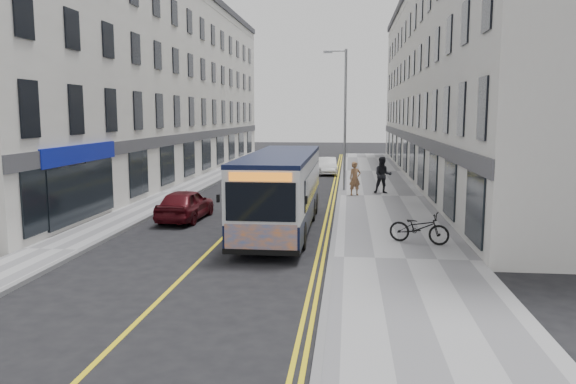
% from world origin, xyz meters
% --- Properties ---
extents(ground, '(140.00, 140.00, 0.00)m').
position_xyz_m(ground, '(0.00, 0.00, 0.00)').
color(ground, black).
rests_on(ground, ground).
extents(pavement_east, '(4.50, 64.00, 0.12)m').
position_xyz_m(pavement_east, '(6.25, 12.00, 0.06)').
color(pavement_east, '#979699').
rests_on(pavement_east, ground).
extents(pavement_west, '(2.00, 64.00, 0.12)m').
position_xyz_m(pavement_west, '(-5.00, 12.00, 0.06)').
color(pavement_west, '#979699').
rests_on(pavement_west, ground).
extents(kerb_east, '(0.18, 64.00, 0.13)m').
position_xyz_m(kerb_east, '(4.00, 12.00, 0.07)').
color(kerb_east, slate).
rests_on(kerb_east, ground).
extents(kerb_west, '(0.18, 64.00, 0.13)m').
position_xyz_m(kerb_west, '(-4.00, 12.00, 0.07)').
color(kerb_west, slate).
rests_on(kerb_west, ground).
extents(road_centre_line, '(0.12, 64.00, 0.01)m').
position_xyz_m(road_centre_line, '(0.00, 12.00, 0.00)').
color(road_centre_line, yellow).
rests_on(road_centre_line, ground).
extents(road_dbl_yellow_inner, '(0.10, 64.00, 0.01)m').
position_xyz_m(road_dbl_yellow_inner, '(3.55, 12.00, 0.00)').
color(road_dbl_yellow_inner, yellow).
rests_on(road_dbl_yellow_inner, ground).
extents(road_dbl_yellow_outer, '(0.10, 64.00, 0.01)m').
position_xyz_m(road_dbl_yellow_outer, '(3.75, 12.00, 0.00)').
color(road_dbl_yellow_outer, yellow).
rests_on(road_dbl_yellow_outer, ground).
extents(terrace_east, '(6.00, 46.00, 13.00)m').
position_xyz_m(terrace_east, '(11.50, 21.00, 6.50)').
color(terrace_east, silver).
rests_on(terrace_east, ground).
extents(terrace_west, '(6.00, 46.00, 13.00)m').
position_xyz_m(terrace_west, '(-9.00, 21.00, 6.50)').
color(terrace_west, white).
rests_on(terrace_west, ground).
extents(streetlamp, '(1.32, 0.18, 8.00)m').
position_xyz_m(streetlamp, '(4.17, 14.00, 4.38)').
color(streetlamp, '#93969B').
rests_on(streetlamp, ground).
extents(city_bus, '(2.39, 10.21, 2.96)m').
position_xyz_m(city_bus, '(1.94, 3.12, 1.62)').
color(city_bus, black).
rests_on(city_bus, ground).
extents(bicycle, '(2.14, 1.35, 1.06)m').
position_xyz_m(bicycle, '(6.88, 0.89, 0.65)').
color(bicycle, black).
rests_on(bicycle, pavement_east).
extents(pedestrian_near, '(0.77, 0.66, 1.80)m').
position_xyz_m(pedestrian_near, '(4.83, 11.96, 1.02)').
color(pedestrian_near, '#8E6340').
rests_on(pedestrian_near, pavement_east).
extents(pedestrian_far, '(0.98, 0.77, 2.00)m').
position_xyz_m(pedestrian_far, '(6.35, 12.86, 1.12)').
color(pedestrian_far, black).
rests_on(pedestrian_far, pavement_east).
extents(car_white, '(1.63, 3.85, 1.23)m').
position_xyz_m(car_white, '(2.89, 23.50, 0.62)').
color(car_white, white).
rests_on(car_white, ground).
extents(car_maroon, '(1.77, 3.99, 1.33)m').
position_xyz_m(car_maroon, '(-2.32, 4.69, 0.67)').
color(car_maroon, '#4F0D13').
rests_on(car_maroon, ground).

